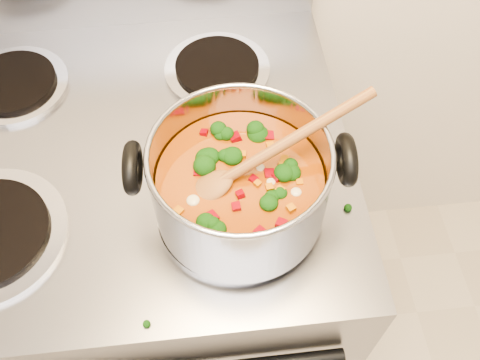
# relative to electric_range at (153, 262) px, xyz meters

# --- Properties ---
(electric_range) EXTENTS (0.77, 0.70, 1.08)m
(electric_range) POSITION_rel_electric_range_xyz_m (0.00, 0.00, 0.00)
(electric_range) COLOR gray
(electric_range) RESTS_ON ground
(stockpot) EXTENTS (0.31, 0.25, 0.15)m
(stockpot) POSITION_rel_electric_range_xyz_m (0.19, -0.15, 0.53)
(stockpot) COLOR #A3A4AB
(stockpot) RESTS_ON electric_range
(wooden_spoon) EXTENTS (0.27, 0.11, 0.11)m
(wooden_spoon) POSITION_rel_electric_range_xyz_m (0.21, -0.15, 0.57)
(wooden_spoon) COLOR brown
(wooden_spoon) RESTS_ON stockpot
(cooktop_crumbs) EXTENTS (0.20, 0.35, 0.01)m
(cooktop_crumbs) POSITION_rel_electric_range_xyz_m (0.25, -0.19, 0.46)
(cooktop_crumbs) COLOR black
(cooktop_crumbs) RESTS_ON electric_range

